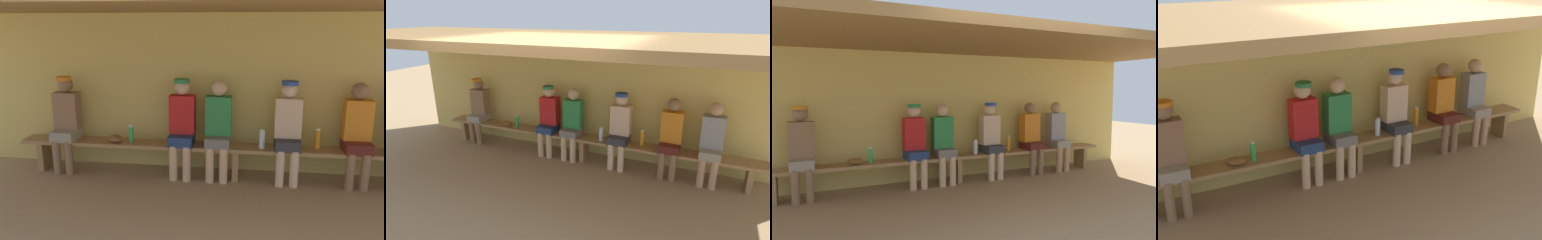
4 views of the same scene
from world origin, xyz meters
TOP-DOWN VIEW (x-y plane):
  - ground_plane at (0.00, 0.00)m, footprint 24.00×24.00m
  - back_wall at (0.00, 2.00)m, footprint 8.00×0.20m
  - dugout_roof at (0.00, 0.70)m, footprint 8.00×2.80m
  - bench at (0.00, 1.55)m, footprint 6.00×0.36m
  - player_in_blue at (-2.39, 1.55)m, footprint 0.34×0.42m
  - player_with_sunglasses at (-0.73, 1.55)m, footprint 0.34×0.42m
  - player_middle at (1.53, 1.55)m, footprint 0.34×0.42m
  - player_near_post at (-0.24, 1.55)m, footprint 0.34×0.42m
  - player_in_red at (2.14, 1.55)m, footprint 0.34×0.42m
  - player_in_white at (0.66, 1.55)m, footprint 0.34×0.42m
  - water_bottle_clear at (0.34, 1.52)m, footprint 0.08×0.08m
  - water_bottle_orange at (-1.44, 1.54)m, footprint 0.06×0.06m
  - water_bottle_blue at (1.05, 1.59)m, footprint 0.07×0.07m
  - baseball_glove_worn at (-1.66, 1.51)m, footprint 0.29×0.27m

SIDE VIEW (x-z plane):
  - ground_plane at x=0.00m, z-range 0.00..0.00m
  - bench at x=0.00m, z-range 0.16..0.62m
  - baseball_glove_worn at x=-1.66m, z-range 0.46..0.55m
  - water_bottle_orange at x=-1.44m, z-range 0.45..0.69m
  - water_bottle_clear at x=0.34m, z-range 0.45..0.70m
  - water_bottle_blue at x=1.05m, z-range 0.45..0.73m
  - player_middle at x=1.53m, z-range 0.06..1.40m
  - player_near_post at x=-0.24m, z-range 0.06..1.40m
  - player_in_red at x=2.14m, z-range 0.06..1.40m
  - player_in_blue at x=-2.39m, z-range 0.07..1.42m
  - player_with_sunglasses at x=-0.73m, z-range 0.07..1.42m
  - player_in_white at x=0.66m, z-range 0.07..1.42m
  - back_wall at x=0.00m, z-range 0.00..2.20m
  - dugout_roof at x=0.00m, z-range 2.20..2.32m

